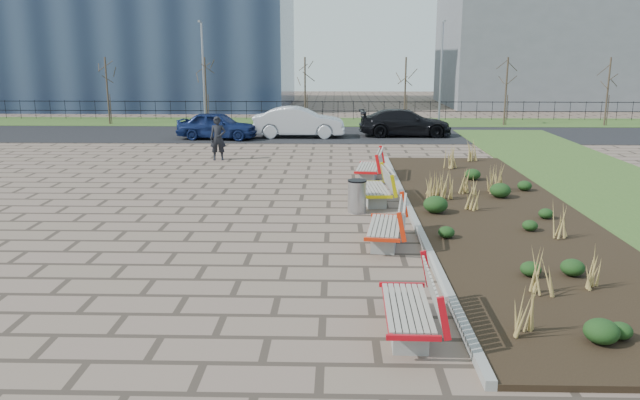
{
  "coord_description": "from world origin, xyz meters",
  "views": [
    {
      "loc": [
        1.87,
        -11.4,
        4.32
      ],
      "look_at": [
        1.5,
        3.0,
        0.9
      ],
      "focal_mm": 35.0,
      "sensor_mm": 36.0,
      "label": 1
    }
  ],
  "objects_px": {
    "bench_c": "(374,186)",
    "car_blue": "(217,126)",
    "car_silver": "(299,122)",
    "lamp_east": "(441,75)",
    "bench_a": "(407,304)",
    "pedestrian": "(218,138)",
    "litter_bin": "(357,197)",
    "bench_b": "(385,224)",
    "lamp_west": "(203,74)",
    "bench_d": "(368,165)",
    "car_black": "(405,123)"
  },
  "relations": [
    {
      "from": "bench_c",
      "to": "litter_bin",
      "type": "relative_size",
      "value": 2.34
    },
    {
      "from": "car_silver",
      "to": "car_black",
      "type": "xyz_separation_m",
      "value": [
        5.54,
        0.57,
        -0.08
      ]
    },
    {
      "from": "litter_bin",
      "to": "lamp_east",
      "type": "relative_size",
      "value": 0.15
    },
    {
      "from": "car_silver",
      "to": "litter_bin",
      "type": "bearing_deg",
      "value": -171.27
    },
    {
      "from": "car_blue",
      "to": "car_black",
      "type": "relative_size",
      "value": 0.83
    },
    {
      "from": "bench_c",
      "to": "car_silver",
      "type": "height_order",
      "value": "car_silver"
    },
    {
      "from": "bench_b",
      "to": "bench_c",
      "type": "height_order",
      "value": "same"
    },
    {
      "from": "pedestrian",
      "to": "bench_a",
      "type": "bearing_deg",
      "value": -75.15
    },
    {
      "from": "litter_bin",
      "to": "lamp_east",
      "type": "xyz_separation_m",
      "value": [
        5.54,
        20.68,
        2.59
      ]
    },
    {
      "from": "bench_a",
      "to": "lamp_west",
      "type": "bearing_deg",
      "value": 108.81
    },
    {
      "from": "bench_a",
      "to": "car_blue",
      "type": "relative_size",
      "value": 0.52
    },
    {
      "from": "car_silver",
      "to": "lamp_east",
      "type": "xyz_separation_m",
      "value": [
        8.05,
        5.15,
        2.24
      ]
    },
    {
      "from": "bench_a",
      "to": "car_silver",
      "type": "distance_m",
      "value": 23.34
    },
    {
      "from": "car_black",
      "to": "bench_b",
      "type": "bearing_deg",
      "value": 171.43
    },
    {
      "from": "bench_a",
      "to": "bench_d",
      "type": "relative_size",
      "value": 1.0
    },
    {
      "from": "bench_b",
      "to": "lamp_west",
      "type": "bearing_deg",
      "value": 118.39
    },
    {
      "from": "bench_b",
      "to": "car_black",
      "type": "height_order",
      "value": "car_black"
    },
    {
      "from": "bench_a",
      "to": "car_black",
      "type": "xyz_separation_m",
      "value": [
        2.49,
        23.71,
        0.22
      ]
    },
    {
      "from": "pedestrian",
      "to": "lamp_west",
      "type": "height_order",
      "value": "lamp_west"
    },
    {
      "from": "bench_b",
      "to": "bench_c",
      "type": "relative_size",
      "value": 1.0
    },
    {
      "from": "bench_d",
      "to": "litter_bin",
      "type": "height_order",
      "value": "bench_d"
    },
    {
      "from": "bench_c",
      "to": "car_blue",
      "type": "bearing_deg",
      "value": 113.8
    },
    {
      "from": "car_silver",
      "to": "lamp_west",
      "type": "distance_m",
      "value": 8.18
    },
    {
      "from": "bench_b",
      "to": "lamp_east",
      "type": "height_order",
      "value": "lamp_east"
    },
    {
      "from": "bench_a",
      "to": "litter_bin",
      "type": "height_order",
      "value": "bench_a"
    },
    {
      "from": "bench_c",
      "to": "car_black",
      "type": "bearing_deg",
      "value": 76.6
    },
    {
      "from": "bench_b",
      "to": "car_silver",
      "type": "bearing_deg",
      "value": 106.91
    },
    {
      "from": "bench_a",
      "to": "car_blue",
      "type": "height_order",
      "value": "car_blue"
    },
    {
      "from": "bench_d",
      "to": "car_black",
      "type": "xyz_separation_m",
      "value": [
        2.49,
        11.44,
        0.22
      ]
    },
    {
      "from": "bench_a",
      "to": "pedestrian",
      "type": "height_order",
      "value": "pedestrian"
    },
    {
      "from": "car_black",
      "to": "bench_a",
      "type": "bearing_deg",
      "value": 172.89
    },
    {
      "from": "car_silver",
      "to": "bench_d",
      "type": "bearing_deg",
      "value": -164.79
    },
    {
      "from": "pedestrian",
      "to": "car_silver",
      "type": "bearing_deg",
      "value": 62.22
    },
    {
      "from": "bench_b",
      "to": "pedestrian",
      "type": "distance_m",
      "value": 12.89
    },
    {
      "from": "bench_c",
      "to": "car_blue",
      "type": "xyz_separation_m",
      "value": [
        -7.14,
        13.57,
        0.2
      ]
    },
    {
      "from": "car_black",
      "to": "lamp_west",
      "type": "height_order",
      "value": "lamp_west"
    },
    {
      "from": "litter_bin",
      "to": "lamp_west",
      "type": "xyz_separation_m",
      "value": [
        -8.46,
        20.68,
        2.59
      ]
    },
    {
      "from": "pedestrian",
      "to": "litter_bin",
      "type": "bearing_deg",
      "value": -62.91
    },
    {
      "from": "bench_b",
      "to": "car_silver",
      "type": "height_order",
      "value": "car_silver"
    },
    {
      "from": "bench_b",
      "to": "car_blue",
      "type": "relative_size",
      "value": 0.52
    },
    {
      "from": "bench_d",
      "to": "lamp_west",
      "type": "relative_size",
      "value": 0.35
    },
    {
      "from": "pedestrian",
      "to": "lamp_east",
      "type": "relative_size",
      "value": 0.3
    },
    {
      "from": "bench_c",
      "to": "car_black",
      "type": "relative_size",
      "value": 0.44
    },
    {
      "from": "bench_d",
      "to": "car_black",
      "type": "height_order",
      "value": "car_black"
    },
    {
      "from": "litter_bin",
      "to": "pedestrian",
      "type": "relative_size",
      "value": 0.5
    },
    {
      "from": "car_blue",
      "to": "pedestrian",
      "type": "bearing_deg",
      "value": -162.1
    },
    {
      "from": "bench_b",
      "to": "bench_c",
      "type": "xyz_separation_m",
      "value": [
        0.0,
        4.05,
        0.0
      ]
    },
    {
      "from": "bench_a",
      "to": "bench_b",
      "type": "xyz_separation_m",
      "value": [
        0.0,
        4.67,
        0.0
      ]
    },
    {
      "from": "lamp_west",
      "to": "lamp_east",
      "type": "relative_size",
      "value": 1.0
    },
    {
      "from": "lamp_west",
      "to": "lamp_east",
      "type": "distance_m",
      "value": 14.0
    }
  ]
}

